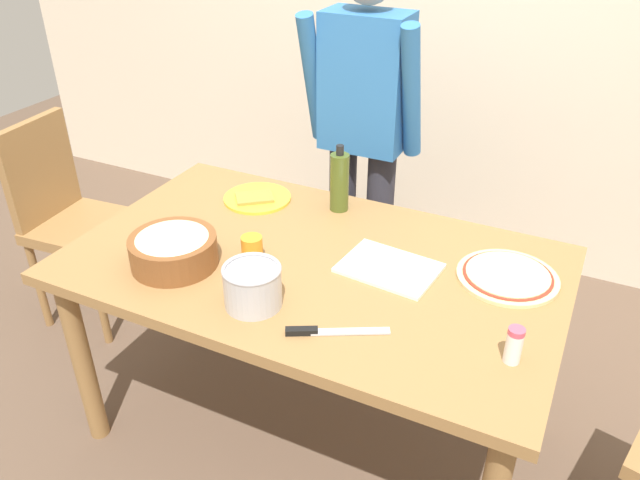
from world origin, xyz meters
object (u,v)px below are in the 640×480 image
person_cook (363,127)px  chef_knife (325,331)px  steel_pot (253,286)px  dining_table (313,283)px  plate_with_slice (257,198)px  popcorn_bowl (173,248)px  salt_shaker (514,345)px  pizza_raw_on_board (508,276)px  chair_wooden_left (68,212)px  olive_oil_bottle (339,182)px  cup_orange (252,248)px  cutting_board_white (389,268)px

person_cook → chef_knife: size_ratio=6.04×
chef_knife → steel_pot: bearing=173.3°
dining_table → plate_with_slice: (-0.39, 0.29, 0.10)m
dining_table → person_cook: size_ratio=0.99×
plate_with_slice → chef_knife: bearing=-46.2°
popcorn_bowl → salt_shaker: 1.07m
pizza_raw_on_board → chair_wooden_left: bearing=179.8°
pizza_raw_on_board → steel_pot: 0.80m
plate_with_slice → salt_shaker: salt_shaker is taller
person_cook → olive_oil_bottle: (0.07, -0.40, -0.07)m
chair_wooden_left → chef_knife: bearing=-18.2°
steel_pot → salt_shaker: bearing=6.5°
dining_table → chair_wooden_left: chair_wooden_left is taller
person_cook → plate_with_slice: size_ratio=6.23×
cup_orange → chef_knife: cup_orange is taller
cup_orange → dining_table: bearing=25.0°
dining_table → popcorn_bowl: (-0.39, -0.22, 0.15)m
person_cook → cup_orange: 0.85m
cutting_board_white → cup_orange: bearing=-161.5°
person_cook → salt_shaker: bearing=-49.4°
cutting_board_white → plate_with_slice: bearing=159.9°
cup_orange → cutting_board_white: 0.45m
plate_with_slice → cup_orange: (0.21, -0.37, 0.03)m
cup_orange → olive_oil_bottle: bearing=76.4°
popcorn_bowl → olive_oil_bottle: (0.32, 0.58, 0.05)m
plate_with_slice → cup_orange: bearing=-60.8°
plate_with_slice → olive_oil_bottle: 0.34m
chef_knife → cup_orange: bearing=147.8°
person_cook → cup_orange: person_cook is taller
chair_wooden_left → chef_knife: chair_wooden_left is taller
person_cook → chair_wooden_left: (-1.18, -0.58, -0.40)m
chef_knife → cutting_board_white: bearing=82.8°
pizza_raw_on_board → plate_with_slice: (-0.98, 0.12, -0.00)m
dining_table → cutting_board_white: 0.27m
popcorn_bowl → steel_pot: steel_pot is taller
olive_oil_bottle → popcorn_bowl: bearing=-118.9°
pizza_raw_on_board → salt_shaker: salt_shaker is taller
person_cook → steel_pot: person_cook is taller
plate_with_slice → olive_oil_bottle: size_ratio=1.02×
dining_table → cutting_board_white: cutting_board_white is taller
person_cook → chef_knife: (0.34, -1.08, -0.17)m
olive_oil_bottle → cutting_board_white: 0.45m
salt_shaker → cutting_board_white: 0.51m
cutting_board_white → pizza_raw_on_board: bearing=18.0°
steel_pot → chef_knife: size_ratio=0.65×
pizza_raw_on_board → cutting_board_white: bearing=-162.0°
olive_oil_bottle → salt_shaker: bearing=-37.0°
dining_table → cutting_board_white: size_ratio=5.33×
salt_shaker → cutting_board_white: (-0.44, 0.26, -0.05)m
dining_table → plate_with_slice: bearing=143.4°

